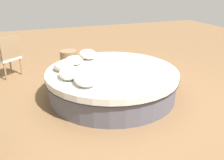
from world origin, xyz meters
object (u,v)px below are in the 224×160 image
(round_bed, at_px, (112,82))
(side_table, at_px, (69,60))
(throw_pillow_3, at_px, (68,74))
(patio_chair, at_px, (8,54))
(throw_pillow_1, at_px, (74,60))
(throw_pillow_4, at_px, (85,80))
(throw_pillow_0, at_px, (88,54))
(throw_pillow_2, at_px, (64,66))

(round_bed, height_order, side_table, round_bed)
(throw_pillow_3, height_order, patio_chair, patio_chair)
(throw_pillow_1, bearing_deg, patio_chair, 48.13)
(round_bed, xyz_separation_m, throw_pillow_3, (-0.13, 0.89, 0.35))
(round_bed, xyz_separation_m, throw_pillow_4, (-0.50, 0.68, 0.34))
(throw_pillow_1, relative_size, throw_pillow_4, 0.90)
(throw_pillow_3, bearing_deg, throw_pillow_0, -32.08)
(throw_pillow_1, xyz_separation_m, side_table, (1.18, -0.11, -0.36))
(round_bed, bearing_deg, throw_pillow_1, 42.60)
(round_bed, distance_m, throw_pillow_3, 0.96)
(throw_pillow_1, height_order, throw_pillow_2, throw_pillow_2)
(side_table, bearing_deg, throw_pillow_2, 166.08)
(throw_pillow_2, distance_m, side_table, 1.62)
(throw_pillow_0, xyz_separation_m, throw_pillow_3, (-1.04, 0.65, -0.01))
(throw_pillow_4, relative_size, side_table, 1.10)
(throw_pillow_2, height_order, throw_pillow_4, throw_pillow_2)
(throw_pillow_1, xyz_separation_m, throw_pillow_2, (-0.35, 0.27, 0.02))
(throw_pillow_2, xyz_separation_m, throw_pillow_4, (-0.81, -0.20, -0.01))
(throw_pillow_1, height_order, side_table, throw_pillow_1)
(throw_pillow_1, height_order, throw_pillow_4, throw_pillow_4)
(patio_chair, bearing_deg, throw_pillow_1, -78.56)
(throw_pillow_1, relative_size, side_table, 0.99)
(round_bed, xyz_separation_m, throw_pillow_1, (0.66, 0.61, 0.34))
(throw_pillow_1, distance_m, throw_pillow_4, 1.16)
(throw_pillow_1, bearing_deg, throw_pillow_0, -56.43)
(throw_pillow_3, height_order, side_table, throw_pillow_3)
(throw_pillow_4, height_order, patio_chair, patio_chair)
(throw_pillow_0, bearing_deg, throw_pillow_4, 162.64)
(throw_pillow_1, xyz_separation_m, patio_chair, (1.18, 1.31, -0.05))
(throw_pillow_1, bearing_deg, throw_pillow_2, 142.13)
(throw_pillow_2, relative_size, throw_pillow_4, 0.78)
(throw_pillow_4, bearing_deg, round_bed, -53.58)
(side_table, bearing_deg, throw_pillow_3, 168.88)
(throw_pillow_3, distance_m, side_table, 2.04)
(round_bed, height_order, throw_pillow_2, throw_pillow_2)
(throw_pillow_0, bearing_deg, throw_pillow_1, 123.57)
(throw_pillow_0, bearing_deg, throw_pillow_3, 147.92)
(patio_chair, bearing_deg, throw_pillow_4, -98.64)
(round_bed, distance_m, patio_chair, 2.67)
(throw_pillow_4, height_order, side_table, throw_pillow_4)
(throw_pillow_4, bearing_deg, throw_pillow_1, -3.41)
(throw_pillow_0, distance_m, throw_pillow_3, 1.23)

